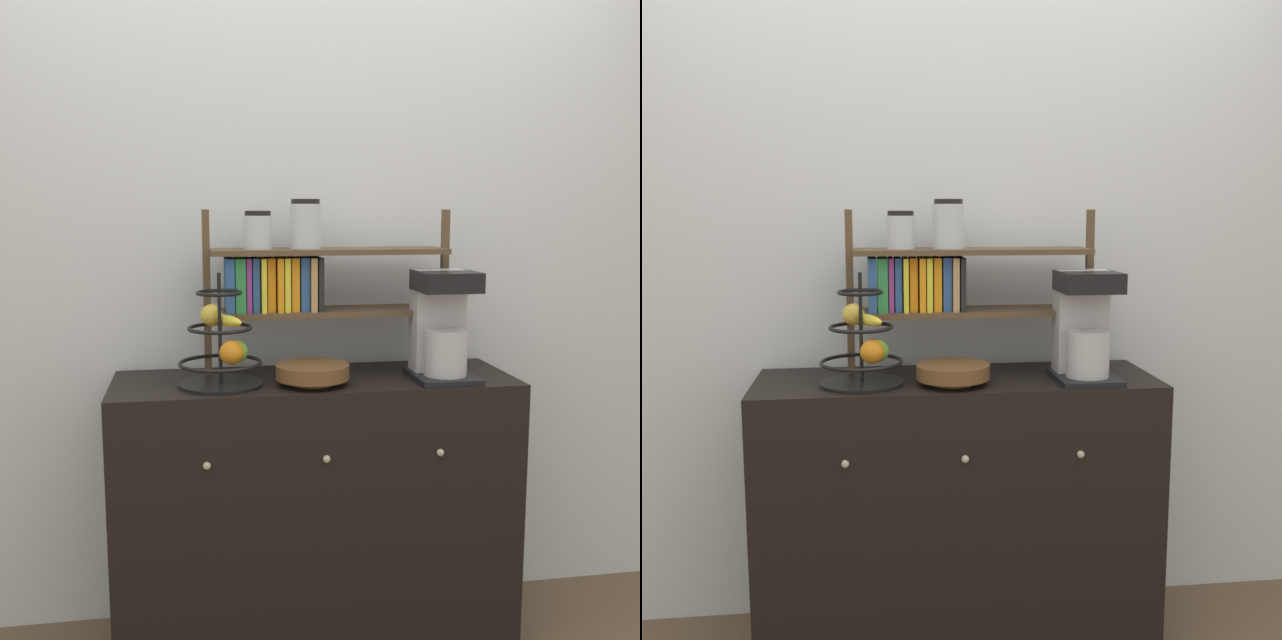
% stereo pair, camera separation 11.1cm
% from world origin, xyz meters
% --- Properties ---
extents(wall_back, '(7.00, 0.05, 2.60)m').
position_xyz_m(wall_back, '(0.00, 0.49, 1.30)').
color(wall_back, silver).
rests_on(wall_back, ground_plane).
extents(sideboard, '(1.31, 0.46, 0.92)m').
position_xyz_m(sideboard, '(0.00, 0.22, 0.46)').
color(sideboard, black).
rests_on(sideboard, ground_plane).
extents(coffee_maker, '(0.20, 0.24, 0.35)m').
position_xyz_m(coffee_maker, '(0.41, 0.16, 1.10)').
color(coffee_maker, black).
rests_on(coffee_maker, sideboard).
extents(fruit_stand, '(0.27, 0.27, 0.36)m').
position_xyz_m(fruit_stand, '(-0.30, 0.17, 1.04)').
color(fruit_stand, black).
rests_on(fruit_stand, sideboard).
extents(wooden_bowl, '(0.23, 0.23, 0.07)m').
position_xyz_m(wooden_bowl, '(-0.02, 0.13, 0.96)').
color(wooden_bowl, brown).
rests_on(wooden_bowl, sideboard).
extents(shelf_hutch, '(0.83, 0.20, 0.58)m').
position_xyz_m(shelf_hutch, '(-0.04, 0.30, 1.26)').
color(shelf_hutch, brown).
rests_on(shelf_hutch, sideboard).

